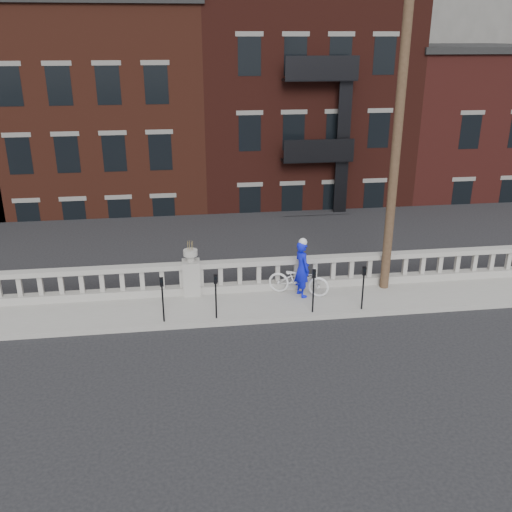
% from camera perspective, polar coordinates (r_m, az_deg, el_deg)
% --- Properties ---
extents(ground, '(120.00, 120.00, 0.00)m').
position_cam_1_polar(ground, '(14.81, -5.87, -10.65)').
color(ground, black).
rests_on(ground, ground).
extents(sidewalk, '(32.00, 2.20, 0.15)m').
position_cam_1_polar(sidewalk, '(17.40, -6.29, -5.25)').
color(sidewalk, gray).
rests_on(sidewalk, ground).
extents(balustrade, '(28.00, 0.34, 1.03)m').
position_cam_1_polar(balustrade, '(18.03, -6.46, -2.31)').
color(balustrade, gray).
rests_on(balustrade, sidewalk).
extents(planter_pedestal, '(0.55, 0.55, 1.76)m').
position_cam_1_polar(planter_pedestal, '(17.95, -6.49, -1.75)').
color(planter_pedestal, gray).
rests_on(planter_pedestal, sidewalk).
extents(lower_level, '(80.00, 44.00, 20.80)m').
position_cam_1_polar(lower_level, '(36.02, -6.65, 12.82)').
color(lower_level, '#605E59').
rests_on(lower_level, ground).
extents(utility_pole, '(1.60, 0.28, 10.00)m').
position_cam_1_polar(utility_pole, '(17.61, 14.00, 12.26)').
color(utility_pole, '#422D1E').
rests_on(utility_pole, sidewalk).
extents(parking_meter_b, '(0.10, 0.09, 1.36)m').
position_cam_1_polar(parking_meter_b, '(16.25, -9.34, -3.82)').
color(parking_meter_b, black).
rests_on(parking_meter_b, sidewalk).
extents(parking_meter_c, '(0.10, 0.09, 1.36)m').
position_cam_1_polar(parking_meter_c, '(16.26, -4.05, -3.56)').
color(parking_meter_c, black).
rests_on(parking_meter_c, sidewalk).
extents(parking_meter_d, '(0.10, 0.09, 1.36)m').
position_cam_1_polar(parking_meter_d, '(16.65, 5.77, -2.99)').
color(parking_meter_d, black).
rests_on(parking_meter_d, sidewalk).
extents(parking_meter_e, '(0.10, 0.09, 1.36)m').
position_cam_1_polar(parking_meter_e, '(17.05, 10.69, -2.67)').
color(parking_meter_e, black).
rests_on(parking_meter_e, sidewalk).
extents(bicycle, '(2.04, 1.39, 1.02)m').
position_cam_1_polar(bicycle, '(17.91, 4.29, -2.33)').
color(bicycle, silver).
rests_on(bicycle, sidewalk).
extents(cyclist, '(0.60, 0.75, 1.80)m').
position_cam_1_polar(cyclist, '(17.68, 4.63, -1.29)').
color(cyclist, '#0E15D3').
rests_on(cyclist, sidewalk).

